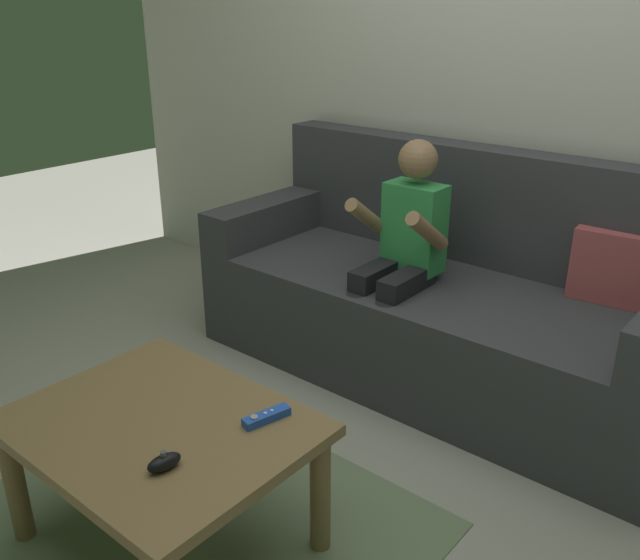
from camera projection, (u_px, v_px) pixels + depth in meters
ground_plane at (306, 518)px, 2.10m from camera, size 10.17×10.17×0.00m
wall_back at (546, 68)px, 2.67m from camera, size 5.09×0.05×2.50m
couch at (444, 302)px, 2.84m from camera, size 2.01×0.80×0.93m
person_seated_on_couch at (401, 251)px, 2.67m from camera, size 0.33×0.41×1.01m
coffee_table at (161, 442)px, 1.88m from camera, size 0.81×0.64×0.42m
area_rug at (172, 540)px, 2.01m from camera, size 1.33×1.27×0.01m
game_remote_blue_near_edge at (266, 417)px, 1.85m from camera, size 0.07×0.14×0.03m
nunchuk_black at (164, 462)px, 1.66m from camera, size 0.06×0.10×0.05m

